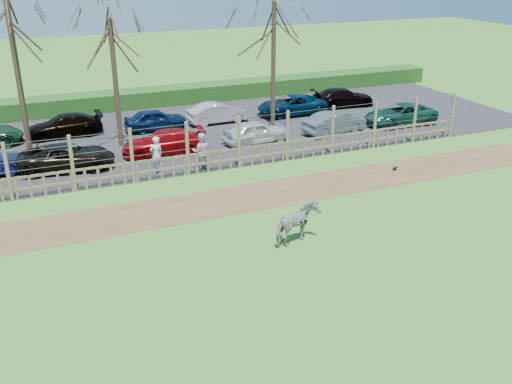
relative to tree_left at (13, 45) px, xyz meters
name	(u,v)px	position (x,y,z in m)	size (l,w,h in m)	color
ground	(258,253)	(6.50, -12.50, -5.62)	(120.00, 120.00, 0.00)	olive
dirt_strip	(214,203)	(6.50, -8.00, -5.61)	(34.00, 2.80, 0.01)	brown
asphalt	(154,136)	(6.50, 2.00, -5.60)	(44.00, 13.00, 0.04)	#232326
hedge	(128,99)	(6.50, 9.00, -5.07)	(46.00, 2.00, 1.10)	#1E4716
fence	(188,158)	(6.50, -4.50, -4.81)	(30.16, 0.16, 2.50)	brown
tree_left	(13,45)	(0.00, 0.00, 0.00)	(4.80, 4.80, 7.88)	#3D2B1E
tree_mid	(113,52)	(4.50, 1.00, -0.75)	(4.80, 4.80, 6.83)	#3D2B1E
tree_right	(274,34)	(13.50, 1.50, -0.37)	(4.80, 4.80, 7.35)	#3D2B1E
zebra	(297,224)	(8.03, -12.38, -4.90)	(0.78, 1.70, 1.44)	gray
visitor_a	(156,155)	(5.25, -3.72, -4.71)	(0.63, 0.41, 1.72)	silver
visitor_b	(201,151)	(7.28, -4.04, -4.71)	(0.84, 0.65, 1.72)	silver
crow	(395,168)	(15.54, -7.72, -5.52)	(0.23, 0.17, 0.19)	black
car_2	(67,157)	(1.52, -1.68, -4.98)	(1.99, 4.32, 1.20)	black
car_3	(164,142)	(6.22, -1.25, -4.98)	(1.68, 4.13, 1.20)	#97060C
car_4	(256,132)	(11.20, -1.35, -4.98)	(1.42, 3.52, 1.20)	silver
car_5	(334,123)	(15.90, -1.49, -4.98)	(1.27, 3.64, 1.20)	slate
car_6	(400,114)	(20.41, -1.44, -4.98)	(1.99, 4.32, 1.20)	#154635
car_9	(64,126)	(1.95, 3.89, -4.98)	(1.68, 4.13, 1.20)	black
car_10	(156,120)	(6.90, 3.12, -4.98)	(1.42, 3.52, 1.20)	#0A1D3E
car_11	(218,113)	(10.66, 3.16, -4.98)	(1.27, 3.64, 1.20)	#C1B2B5
car_12	(292,105)	(15.54, 3.10, -4.98)	(1.99, 4.32, 1.20)	#08253D
car_13	(343,97)	(19.57, 3.62, -4.98)	(1.68, 4.13, 1.20)	black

